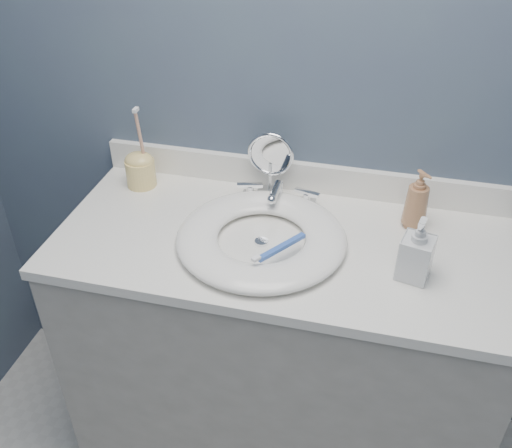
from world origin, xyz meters
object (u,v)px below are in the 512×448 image
(makeup_mirror, at_px, (271,161))
(soap_bottle_amber, at_px, (417,200))
(soap_bottle_clear, at_px, (417,249))
(toothbrush_holder, at_px, (140,168))

(makeup_mirror, distance_m, soap_bottle_amber, 0.42)
(makeup_mirror, distance_m, soap_bottle_clear, 0.51)
(toothbrush_holder, bearing_deg, makeup_mirror, 6.50)
(soap_bottle_clear, bearing_deg, soap_bottle_amber, 103.94)
(makeup_mirror, xyz_separation_m, soap_bottle_amber, (0.42, -0.07, -0.02))
(soap_bottle_amber, xyz_separation_m, toothbrush_holder, (-0.81, 0.02, -0.03))
(makeup_mirror, xyz_separation_m, soap_bottle_clear, (0.42, -0.29, -0.03))
(soap_bottle_amber, bearing_deg, soap_bottle_clear, -130.95)
(makeup_mirror, bearing_deg, toothbrush_holder, -173.07)
(toothbrush_holder, bearing_deg, soap_bottle_clear, -16.46)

